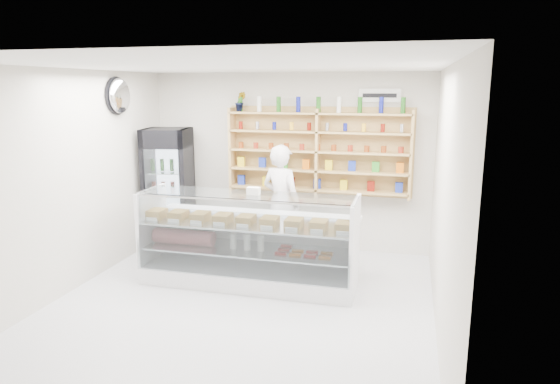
# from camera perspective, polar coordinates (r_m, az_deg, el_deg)

# --- Properties ---
(room) EXTENTS (5.00, 5.00, 5.00)m
(room) POSITION_cam_1_polar(r_m,az_deg,el_deg) (5.67, -4.99, -0.05)
(room) COLOR #BCBCC1
(room) RESTS_ON ground
(display_counter) EXTENTS (2.83, 0.84, 1.23)m
(display_counter) POSITION_cam_1_polar(r_m,az_deg,el_deg) (6.68, -3.58, -7.62)
(display_counter) COLOR white
(display_counter) RESTS_ON floor
(shop_worker) EXTENTS (0.75, 0.62, 1.75)m
(shop_worker) POSITION_cam_1_polar(r_m,az_deg,el_deg) (7.47, 0.15, -1.23)
(shop_worker) COLOR silver
(shop_worker) RESTS_ON floor
(drinks_cooler) EXTENTS (0.80, 0.79, 1.93)m
(drinks_cooler) POSITION_cam_1_polar(r_m,az_deg,el_deg) (8.23, -12.59, 0.39)
(drinks_cooler) COLOR black
(drinks_cooler) RESTS_ON floor
(wall_shelving) EXTENTS (2.84, 0.28, 1.33)m
(wall_shelving) POSITION_cam_1_polar(r_m,az_deg,el_deg) (7.75, 4.33, 4.62)
(wall_shelving) COLOR tan
(wall_shelving) RESTS_ON back_wall
(potted_plant) EXTENTS (0.21, 0.19, 0.31)m
(potted_plant) POSITION_cam_1_polar(r_m,az_deg,el_deg) (8.01, -4.55, 10.27)
(potted_plant) COLOR #1E6626
(potted_plant) RESTS_ON wall_shelving
(security_mirror) EXTENTS (0.15, 0.50, 0.50)m
(security_mirror) POSITION_cam_1_polar(r_m,az_deg,el_deg) (7.60, -17.84, 10.42)
(security_mirror) COLOR silver
(security_mirror) RESTS_ON left_wall
(wall_sign) EXTENTS (0.62, 0.03, 0.20)m
(wall_sign) POSITION_cam_1_polar(r_m,az_deg,el_deg) (7.71, 11.32, 10.77)
(wall_sign) COLOR white
(wall_sign) RESTS_ON back_wall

